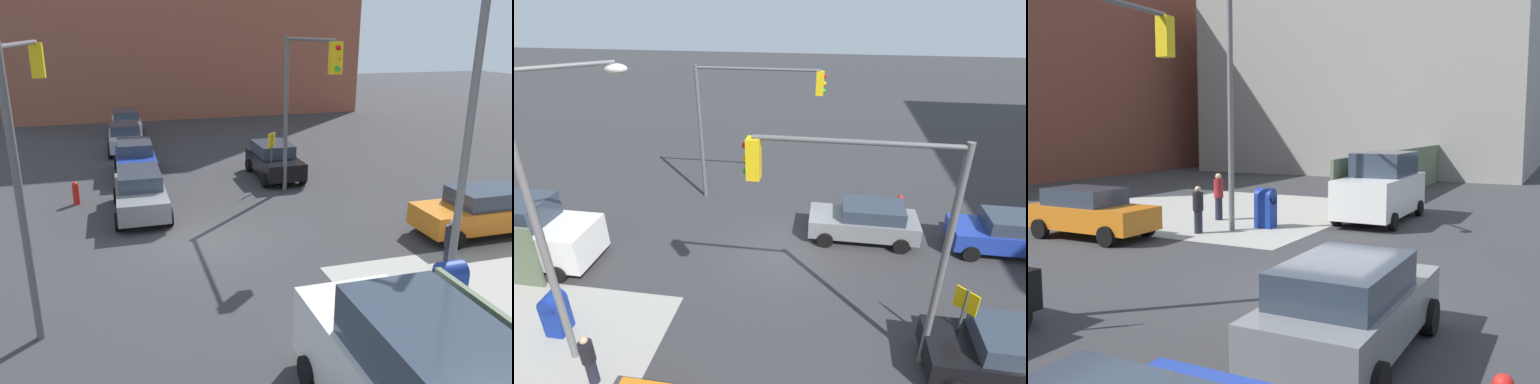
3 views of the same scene
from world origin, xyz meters
TOP-DOWN VIEW (x-y plane):
  - ground_plane at (0.00, 0.00)m, footprint 120.00×120.00m
  - traffic_signal_nw_corner at (-2.60, 4.50)m, footprint 5.02×0.36m
  - traffic_signal_se_corner at (2.25, -4.50)m, footprint 5.86×0.36m
  - street_lamp_corner at (4.92, 5.56)m, footprint 2.19×1.86m
  - warning_sign_two_way at (-5.40, 4.17)m, footprint 0.48×0.48m
  - mailbox_blue at (6.20, 5.00)m, footprint 0.56×0.64m
  - fire_hydrant at (-5.00, -4.20)m, footprint 0.26×0.26m
  - sedan_black at (-6.52, 4.66)m, footprint 3.98×2.02m
  - coupe_blue at (-8.70, -1.64)m, footprint 4.03×2.02m
  - hatchback_gray at (-3.25, -1.75)m, footprint 4.41×2.02m
  - van_white_delivery at (9.63, 1.80)m, footprint 5.40×2.32m
  - pedestrian_crossing at (4.20, 6.50)m, footprint 0.36×0.36m

SIDE VIEW (x-z plane):
  - ground_plane at x=0.00m, z-range 0.00..0.00m
  - fire_hydrant at x=-5.00m, z-range 0.02..0.96m
  - mailbox_blue at x=6.20m, z-range 0.05..1.48m
  - pedestrian_crossing at x=4.20m, z-range 0.03..1.65m
  - sedan_black at x=-6.52m, z-range 0.03..1.65m
  - coupe_blue at x=-8.70m, z-range 0.03..1.65m
  - hatchback_gray at x=-3.25m, z-range 0.03..1.65m
  - van_white_delivery at x=9.63m, z-range -0.03..2.59m
  - warning_sign_two_way at x=-5.40m, z-range 0.44..2.84m
  - traffic_signal_nw_corner at x=-2.60m, z-range 1.35..7.85m
  - traffic_signal_se_corner at x=2.25m, z-range 1.40..7.90m
  - street_lamp_corner at x=4.92m, z-range 0.70..8.70m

